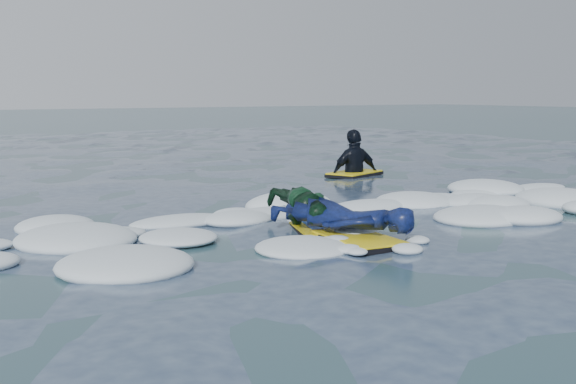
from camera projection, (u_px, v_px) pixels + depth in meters
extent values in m
plane|color=#172F37|center=(356.00, 239.00, 7.63)|extent=(120.00, 120.00, 0.00)
cube|color=black|center=(359.00, 240.00, 7.36)|extent=(0.68, 1.11, 0.05)
cube|color=yellow|center=(359.00, 237.00, 7.36)|extent=(0.66, 1.09, 0.02)
imported|color=navy|center=(344.00, 218.00, 7.54)|extent=(1.18, 1.68, 0.38)
cube|color=black|center=(316.00, 230.00, 7.93)|extent=(0.71, 0.93, 0.04)
cube|color=yellow|center=(316.00, 228.00, 7.92)|extent=(0.68, 0.90, 0.01)
cube|color=blue|center=(316.00, 227.00, 7.92)|extent=(0.41, 0.78, 0.00)
imported|color=#103B1E|center=(306.00, 207.00, 8.06)|extent=(0.93, 1.35, 0.47)
cube|color=black|center=(355.00, 174.00, 13.24)|extent=(1.29, 1.00, 0.06)
cube|color=yellow|center=(355.00, 172.00, 13.24)|extent=(1.26, 0.97, 0.02)
imported|color=black|center=(355.00, 176.00, 13.24)|extent=(1.03, 0.49, 1.72)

